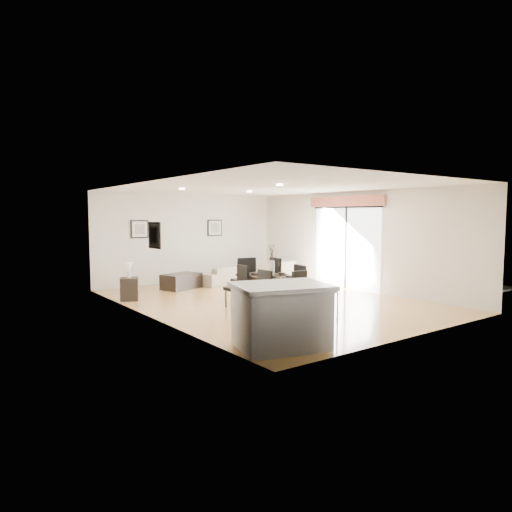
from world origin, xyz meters
TOP-DOWN VIEW (x-y plane):
  - ground at (0.00, 0.00)m, footprint 8.00×8.00m
  - wall_back at (0.00, 4.00)m, footprint 6.00×0.04m
  - wall_front at (0.00, -4.00)m, footprint 6.00×0.04m
  - wall_left at (-3.00, 0.00)m, footprint 0.04×8.00m
  - wall_right at (3.00, 0.00)m, footprint 0.04×8.00m
  - ceiling at (0.00, 0.00)m, footprint 6.00×8.00m
  - sofa at (0.66, 2.98)m, footprint 1.96×1.15m
  - armchair at (2.34, 2.60)m, footprint 1.08×0.97m
  - courtyard_plant_a at (5.90, -0.75)m, footprint 0.73×0.65m
  - courtyard_plant_b at (5.61, 0.96)m, footprint 0.43×0.43m
  - dining_table at (-0.41, -0.63)m, footprint 0.87×1.69m
  - dining_chair_wnear at (-1.00, -1.04)m, footprint 0.43×0.43m
  - dining_chair_wfar at (-1.00, -0.21)m, footprint 0.43×0.43m
  - dining_chair_enear at (0.18, -1.03)m, footprint 0.49×0.49m
  - dining_chair_efar at (0.17, -0.19)m, footprint 0.54×0.54m
  - dining_chair_head at (-0.41, -1.66)m, footprint 0.44×0.44m
  - dining_chair_foot at (-0.42, 0.40)m, footprint 0.54×0.54m
  - vase at (-0.41, -0.63)m, footprint 0.86×1.35m
  - coffee_table at (-0.85, 2.88)m, footprint 1.21×0.94m
  - side_table at (-2.66, 2.06)m, footprint 0.54×0.54m
  - table_lamp at (-2.66, 2.06)m, footprint 0.19×0.19m
  - cushion at (2.25, 2.51)m, footprint 0.29×0.12m
  - kitchen_island at (-2.23, -3.18)m, footprint 1.66×1.44m
  - bar_stool at (-1.25, -3.18)m, footprint 0.38×0.38m
  - framed_print_back_left at (-1.60, 3.97)m, footprint 0.52×0.04m
  - framed_print_back_right at (0.90, 3.97)m, footprint 0.52×0.04m
  - framed_print_left_wall at (-2.97, -0.20)m, footprint 0.04×0.52m
  - sliding_door at (2.96, 0.30)m, footprint 0.12×2.70m
  - courtyard at (6.16, 0.87)m, footprint 6.00×6.00m

SIDE VIEW (x-z plane):
  - ground at x=0.00m, z-range 0.00..0.00m
  - coffee_table at x=-0.85m, z-range 0.00..0.42m
  - sofa at x=0.66m, z-range 0.00..0.54m
  - side_table at x=-2.66m, z-range 0.00..0.55m
  - courtyard_plant_b at x=5.61m, z-range 0.00..0.60m
  - armchair at x=2.34m, z-range 0.00..0.63m
  - courtyard_plant_a at x=5.90m, z-range 0.00..0.71m
  - cushion at x=2.25m, z-range 0.36..0.63m
  - kitchen_island at x=-2.23m, z-range 0.01..0.99m
  - dining_chair_wnear at x=-1.00m, z-range 0.05..0.96m
  - dining_chair_head at x=-0.41m, z-range 0.05..0.96m
  - dining_chair_wfar at x=-1.00m, z-range 0.05..0.99m
  - dining_chair_enear at x=0.18m, z-range 0.06..1.01m
  - dining_chair_foot at x=-0.42m, z-range 0.06..1.10m
  - dining_chair_efar at x=0.17m, z-range 0.06..1.11m
  - dining_table at x=-0.41m, z-range 0.28..0.98m
  - bar_stool at x=-1.25m, z-range 0.30..1.12m
  - table_lamp at x=-2.66m, z-range 0.60..0.97m
  - courtyard at x=6.16m, z-range -0.08..1.92m
  - vase at x=-0.41m, z-range 0.61..1.32m
  - wall_back at x=0.00m, z-range 0.00..2.70m
  - wall_front at x=0.00m, z-range 0.00..2.70m
  - wall_left at x=-3.00m, z-range 0.00..2.70m
  - wall_right at x=3.00m, z-range 0.00..2.70m
  - framed_print_back_left at x=-1.60m, z-range 1.39..1.91m
  - framed_print_back_right at x=0.90m, z-range 1.39..1.91m
  - framed_print_left_wall at x=-2.97m, z-range 1.39..1.91m
  - sliding_door at x=2.96m, z-range 0.38..2.95m
  - ceiling at x=0.00m, z-range 2.69..2.71m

